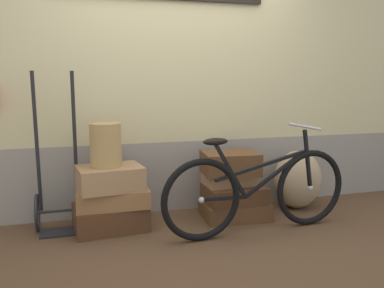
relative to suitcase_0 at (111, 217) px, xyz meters
name	(u,v)px	position (x,y,z in m)	size (l,w,h in m)	color
ground	(196,240)	(0.68, -0.39, -0.14)	(8.78, 5.20, 0.06)	#513823
station_building	(173,89)	(0.69, 0.45, 1.12)	(6.78, 0.74, 2.45)	gray
suitcase_0	(111,217)	(0.00, 0.00, 0.00)	(0.63, 0.44, 0.22)	#4C2D19
suitcase_1	(112,197)	(0.02, 0.00, 0.19)	(0.62, 0.43, 0.16)	olive
suitcase_2	(110,178)	(0.00, -0.03, 0.37)	(0.54, 0.40, 0.21)	#9E754C
suitcase_3	(234,209)	(1.19, -0.01, -0.03)	(0.62, 0.47, 0.16)	brown
suitcase_4	(234,194)	(1.18, -0.03, 0.13)	(0.55, 0.43, 0.17)	#4C2D19
suitcase_5	(229,179)	(1.14, 0.01, 0.27)	(0.47, 0.33, 0.12)	#9E754C
suitcase_6	(230,163)	(1.13, -0.02, 0.43)	(0.51, 0.41, 0.21)	brown
wicker_basket	(106,145)	(-0.02, -0.02, 0.66)	(0.27, 0.27, 0.38)	#A8844C
luggage_trolley	(59,196)	(-0.43, 0.12, 0.20)	(0.40, 0.39, 1.40)	black
burlap_sack	(297,179)	(1.93, 0.08, 0.19)	(0.50, 0.43, 0.60)	tan
bicycle	(258,191)	(1.23, -0.44, 0.26)	(1.77, 0.46, 0.93)	black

